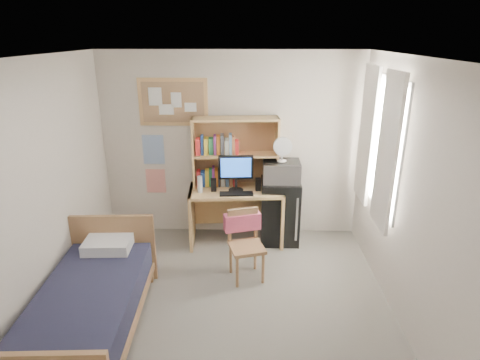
{
  "coord_description": "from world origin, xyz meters",
  "views": [
    {
      "loc": [
        0.26,
        -3.33,
        2.79
      ],
      "look_at": [
        0.15,
        1.2,
        1.13
      ],
      "focal_mm": 30.0,
      "sensor_mm": 36.0,
      "label": 1
    }
  ],
  "objects_px": {
    "desk_chair": "(247,247)",
    "mini_fridge": "(280,211)",
    "desk": "(236,215)",
    "monitor": "(236,174)",
    "speaker_right": "(258,184)",
    "bulletin_board": "(173,102)",
    "speaker_left": "(214,185)",
    "microwave": "(281,171)",
    "desk_fan": "(282,150)",
    "bed": "(89,312)"
  },
  "relations": [
    {
      "from": "speaker_right",
      "to": "microwave",
      "type": "relative_size",
      "value": 0.35
    },
    {
      "from": "desk",
      "to": "speaker_right",
      "type": "xyz_separation_m",
      "value": [
        0.3,
        -0.04,
        0.48
      ]
    },
    {
      "from": "microwave",
      "to": "monitor",
      "type": "bearing_deg",
      "value": -170.96
    },
    {
      "from": "mini_fridge",
      "to": "monitor",
      "type": "relative_size",
      "value": 1.84
    },
    {
      "from": "speaker_left",
      "to": "bulletin_board",
      "type": "bearing_deg",
      "value": 140.41
    },
    {
      "from": "microwave",
      "to": "speaker_left",
      "type": "bearing_deg",
      "value": -172.53
    },
    {
      "from": "bulletin_board",
      "to": "desk",
      "type": "relative_size",
      "value": 0.74
    },
    {
      "from": "speaker_right",
      "to": "monitor",
      "type": "bearing_deg",
      "value": 180.0
    },
    {
      "from": "mini_fridge",
      "to": "desk_chair",
      "type": "bearing_deg",
      "value": -114.67
    },
    {
      "from": "monitor",
      "to": "speaker_left",
      "type": "height_order",
      "value": "monitor"
    },
    {
      "from": "desk_chair",
      "to": "microwave",
      "type": "relative_size",
      "value": 1.72
    },
    {
      "from": "speaker_left",
      "to": "microwave",
      "type": "distance_m",
      "value": 0.93
    },
    {
      "from": "monitor",
      "to": "speaker_left",
      "type": "xyz_separation_m",
      "value": [
        -0.3,
        -0.02,
        -0.16
      ]
    },
    {
      "from": "bed",
      "to": "microwave",
      "type": "xyz_separation_m",
      "value": [
        1.97,
        1.96,
        0.78
      ]
    },
    {
      "from": "speaker_left",
      "to": "speaker_right",
      "type": "height_order",
      "value": "speaker_left"
    },
    {
      "from": "desk_fan",
      "to": "desk",
      "type": "bearing_deg",
      "value": -176.53
    },
    {
      "from": "monitor",
      "to": "microwave",
      "type": "relative_size",
      "value": 0.99
    },
    {
      "from": "speaker_right",
      "to": "microwave",
      "type": "xyz_separation_m",
      "value": [
        0.31,
        0.07,
        0.16
      ]
    },
    {
      "from": "monitor",
      "to": "speaker_left",
      "type": "bearing_deg",
      "value": 180.0
    },
    {
      "from": "monitor",
      "to": "speaker_right",
      "type": "height_order",
      "value": "monitor"
    },
    {
      "from": "bulletin_board",
      "to": "speaker_left",
      "type": "relative_size",
      "value": 5.4
    },
    {
      "from": "monitor",
      "to": "speaker_left",
      "type": "distance_m",
      "value": 0.34
    },
    {
      "from": "desk",
      "to": "bulletin_board",
      "type": "bearing_deg",
      "value": 155.5
    },
    {
      "from": "bulletin_board",
      "to": "microwave",
      "type": "height_order",
      "value": "bulletin_board"
    },
    {
      "from": "desk",
      "to": "desk_chair",
      "type": "distance_m",
      "value": 0.94
    },
    {
      "from": "desk",
      "to": "microwave",
      "type": "relative_size",
      "value": 2.58
    },
    {
      "from": "mini_fridge",
      "to": "desk",
      "type": "bearing_deg",
      "value": -174.68
    },
    {
      "from": "desk_chair",
      "to": "mini_fridge",
      "type": "xyz_separation_m",
      "value": [
        0.46,
        0.98,
        0.03
      ]
    },
    {
      "from": "bulletin_board",
      "to": "desk_fan",
      "type": "distance_m",
      "value": 1.61
    },
    {
      "from": "monitor",
      "to": "desk",
      "type": "bearing_deg",
      "value": 90.0
    },
    {
      "from": "bulletin_board",
      "to": "speaker_right",
      "type": "height_order",
      "value": "bulletin_board"
    },
    {
      "from": "speaker_right",
      "to": "mini_fridge",
      "type": "bearing_deg",
      "value": 12.76
    },
    {
      "from": "desk",
      "to": "speaker_right",
      "type": "bearing_deg",
      "value": -11.31
    },
    {
      "from": "microwave",
      "to": "mini_fridge",
      "type": "bearing_deg",
      "value": 90.0
    },
    {
      "from": "speaker_right",
      "to": "desk_chair",
      "type": "bearing_deg",
      "value": -103.17
    },
    {
      "from": "mini_fridge",
      "to": "speaker_right",
      "type": "xyz_separation_m",
      "value": [
        -0.31,
        -0.09,
        0.43
      ]
    },
    {
      "from": "speaker_left",
      "to": "speaker_right",
      "type": "relative_size",
      "value": 1.01
    },
    {
      "from": "desk_chair",
      "to": "bed",
      "type": "height_order",
      "value": "desk_chair"
    },
    {
      "from": "mini_fridge",
      "to": "speaker_right",
      "type": "height_order",
      "value": "speaker_right"
    },
    {
      "from": "speaker_left",
      "to": "desk_fan",
      "type": "bearing_deg",
      "value": 3.24
    },
    {
      "from": "bulletin_board",
      "to": "desk_chair",
      "type": "relative_size",
      "value": 1.11
    },
    {
      "from": "desk",
      "to": "speaker_left",
      "type": "relative_size",
      "value": 7.29
    },
    {
      "from": "speaker_right",
      "to": "bulletin_board",
      "type": "bearing_deg",
      "value": 158.8
    },
    {
      "from": "desk",
      "to": "monitor",
      "type": "relative_size",
      "value": 2.6
    },
    {
      "from": "monitor",
      "to": "bed",
      "type": "bearing_deg",
      "value": -129.87
    },
    {
      "from": "speaker_right",
      "to": "desk_fan",
      "type": "xyz_separation_m",
      "value": [
        0.31,
        0.07,
        0.46
      ]
    },
    {
      "from": "monitor",
      "to": "desk_fan",
      "type": "xyz_separation_m",
      "value": [
        0.61,
        0.09,
        0.3
      ]
    },
    {
      "from": "bulletin_board",
      "to": "desk_chair",
      "type": "xyz_separation_m",
      "value": [
        1.01,
        -1.24,
        -1.5
      ]
    },
    {
      "from": "bulletin_board",
      "to": "bed",
      "type": "distance_m",
      "value": 2.84
    },
    {
      "from": "mini_fridge",
      "to": "bed",
      "type": "height_order",
      "value": "mini_fridge"
    }
  ]
}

